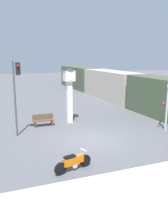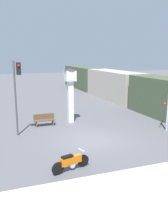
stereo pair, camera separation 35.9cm
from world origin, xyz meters
The scene contains 7 objects.
ground_plane centered at (0.00, 0.00, 0.00)m, with size 120.00×120.00×0.00m, color #56565B.
motorcycle centered at (-2.57, -3.67, 0.43)m, with size 1.99×0.73×0.90m.
clock_tower centered at (0.05, 4.63, 2.86)m, with size 0.95×0.95×4.34m.
freight_train centered at (8.42, 13.37, 1.70)m, with size 2.80×32.98×3.40m.
traffic_light centered at (-4.21, 2.68, 3.38)m, with size 0.50×0.35×4.98m.
railroad_crossing_signal centered at (5.84, -0.01, 1.97)m, with size 0.90×0.82×3.61m.
bench centered at (-2.17, 4.33, 0.49)m, with size 1.60×0.44×0.92m.
Camera 1 is at (-6.15, -13.96, 5.37)m, focal length 40.00 mm.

